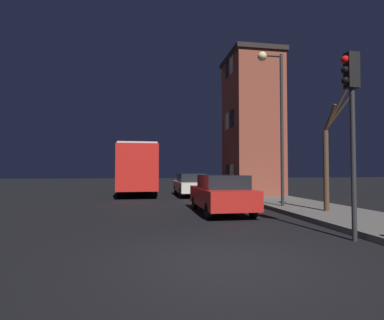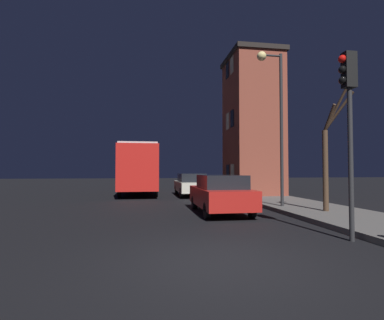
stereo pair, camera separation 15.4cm
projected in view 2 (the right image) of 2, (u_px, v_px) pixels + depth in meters
The scene contains 8 objects.
ground_plane at pixel (218, 261), 5.74m from camera, with size 120.00×120.00×0.00m, color black.
brick_building at pixel (252, 124), 20.14m from camera, with size 3.34×4.21×9.34m.
streetlamp at pixel (275, 102), 13.27m from camera, with size 1.18×0.41×6.84m.
traffic_light at pixel (349, 106), 7.45m from camera, with size 0.43×0.24×4.70m.
bare_tree at pixel (328, 156), 11.52m from camera, with size 0.71×1.09×4.60m.
bus at pixel (139, 166), 22.38m from camera, with size 2.54×9.77×3.47m.
car_near_lane at pixel (220, 193), 12.17m from camera, with size 1.86×4.32×1.55m.
car_mid_lane at pixel (191, 184), 20.20m from camera, with size 1.82×4.78×1.52m.
Camera 2 is at (-1.40, -5.65, 1.75)m, focal length 28.00 mm.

